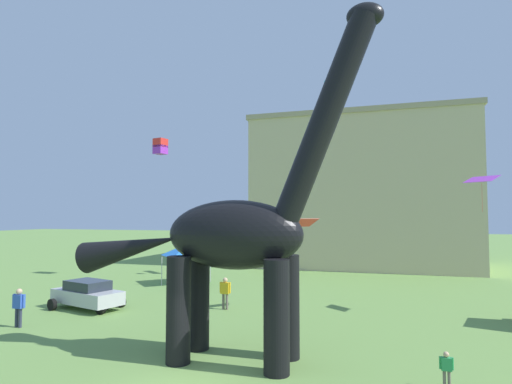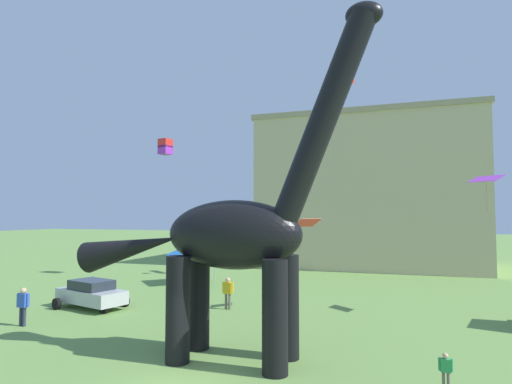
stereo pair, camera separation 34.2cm
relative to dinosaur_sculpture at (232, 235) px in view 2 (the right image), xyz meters
The scene contains 11 objects.
dinosaur_sculpture is the anchor object (origin of this frame).
parked_sedan_left 12.42m from the dinosaur_sculpture, 152.72° to the left, with size 4.53×2.86×1.55m.
person_near_flyer 7.93m from the dinosaur_sculpture, ahead, with size 0.41×0.18×1.09m.
person_vendor_side 8.88m from the dinosaur_sculpture, 113.10° to the left, with size 0.65×0.29×1.73m.
person_strolling_adult 11.53m from the dinosaur_sculpture, behind, with size 0.66×0.29×1.77m.
festival_canopy_tent 17.53m from the dinosaur_sculpture, 121.74° to the left, with size 3.15×3.15×3.00m.
kite_apex 22.82m from the dinosaur_sculpture, 85.74° to the left, with size 2.19×2.31×0.65m.
kite_near_high 8.54m from the dinosaur_sculpture, 83.01° to the left, with size 1.59×1.61×0.45m.
kite_far_right 14.28m from the dinosaur_sculpture, 44.34° to the left, with size 1.82×1.74×1.88m.
kite_mid_left 21.99m from the dinosaur_sculpture, 127.07° to the left, with size 1.09×1.09×1.30m.
background_building_block 31.57m from the dinosaur_sculpture, 84.69° to the left, with size 21.45×12.89×15.12m.
Camera 2 is at (6.10, -11.30, 5.14)m, focal length 29.65 mm.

